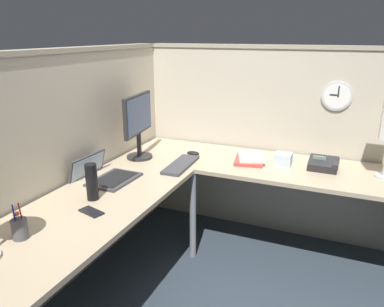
# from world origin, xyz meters

# --- Properties ---
(ground_plane) EXTENTS (6.80, 6.80, 0.00)m
(ground_plane) POSITION_xyz_m (0.00, 0.00, 0.00)
(ground_plane) COLOR #2D3842
(cubicle_wall_back) EXTENTS (2.57, 0.12, 1.58)m
(cubicle_wall_back) POSITION_xyz_m (-0.36, 0.87, 0.79)
(cubicle_wall_back) COLOR #B7AD99
(cubicle_wall_back) RESTS_ON ground
(cubicle_wall_right) EXTENTS (0.12, 2.37, 1.58)m
(cubicle_wall_right) POSITION_xyz_m (0.87, -0.27, 0.79)
(cubicle_wall_right) COLOR #B7AD99
(cubicle_wall_right) RESTS_ON ground
(desk) EXTENTS (2.35, 2.15, 0.73)m
(desk) POSITION_xyz_m (-0.15, -0.05, 0.63)
(desk) COLOR tan
(desk) RESTS_ON ground
(monitor) EXTENTS (0.46, 0.20, 0.50)m
(monitor) POSITION_xyz_m (0.22, 0.64, 1.02)
(monitor) COLOR #232326
(monitor) RESTS_ON desk
(laptop) EXTENTS (0.35, 0.39, 0.22)m
(laptop) POSITION_xyz_m (-0.26, 0.65, 0.75)
(laptop) COLOR #38383D
(laptop) RESTS_ON desk
(keyboard) EXTENTS (0.44, 0.16, 0.02)m
(keyboard) POSITION_xyz_m (0.17, 0.26, 0.74)
(keyboard) COLOR #38383D
(keyboard) RESTS_ON desk
(computer_mouse) EXTENTS (0.06, 0.10, 0.03)m
(computer_mouse) POSITION_xyz_m (0.44, 0.28, 0.75)
(computer_mouse) COLOR black
(computer_mouse) RESTS_ON desk
(pen_cup) EXTENTS (0.08, 0.08, 0.18)m
(pen_cup) POSITION_xyz_m (-1.06, 0.54, 0.78)
(pen_cup) COLOR #4C4C51
(pen_cup) RESTS_ON desk
(cell_phone) EXTENTS (0.10, 0.16, 0.01)m
(cell_phone) POSITION_xyz_m (-0.71, 0.40, 0.73)
(cell_phone) COLOR black
(cell_phone) RESTS_ON desk
(thermos_flask) EXTENTS (0.07, 0.07, 0.22)m
(thermos_flask) POSITION_xyz_m (-0.56, 0.50, 0.84)
(thermos_flask) COLOR black
(thermos_flask) RESTS_ON desk
(office_phone) EXTENTS (0.19, 0.21, 0.11)m
(office_phone) POSITION_xyz_m (0.51, -0.72, 0.77)
(office_phone) COLOR #232326
(office_phone) RESTS_ON desk
(book_stack) EXTENTS (0.32, 0.27, 0.04)m
(book_stack) POSITION_xyz_m (0.48, -0.18, 0.75)
(book_stack) COLOR #BF3F38
(book_stack) RESTS_ON desk
(tissue_box) EXTENTS (0.12, 0.12, 0.09)m
(tissue_box) POSITION_xyz_m (0.49, -0.43, 0.78)
(tissue_box) COLOR silver
(tissue_box) RESTS_ON desk
(wall_clock) EXTENTS (0.04, 0.22, 0.22)m
(wall_clock) POSITION_xyz_m (0.82, -0.74, 1.22)
(wall_clock) COLOR #B7BABF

